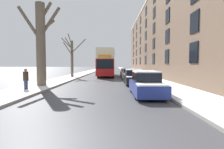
# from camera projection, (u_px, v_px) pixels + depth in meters

# --- Properties ---
(sidewalk_left) EXTENTS (3.03, 130.00, 0.16)m
(sidewalk_left) POSITION_uv_depth(u_px,v_px,m) (94.00, 70.00, 56.85)
(sidewalk_left) COLOR gray
(sidewalk_left) RESTS_ON ground
(sidewalk_right) EXTENTS (3.03, 130.00, 0.16)m
(sidewalk_right) POSITION_uv_depth(u_px,v_px,m) (127.00, 70.00, 56.77)
(sidewalk_right) COLOR gray
(sidewalk_right) RESTS_ON ground
(terrace_facade_right) EXTENTS (9.10, 52.53, 14.24)m
(terrace_facade_right) POSITION_uv_depth(u_px,v_px,m) (170.00, 37.00, 32.76)
(terrace_facade_right) COLOR #7A604C
(terrace_facade_right) RESTS_ON ground
(bare_tree_left_0) EXTENTS (3.43, 1.62, 7.39)m
(bare_tree_left_0) POSITION_uv_depth(u_px,v_px,m) (41.00, 42.00, 14.80)
(bare_tree_left_0) COLOR brown
(bare_tree_left_0) RESTS_ON ground
(bare_tree_left_1) EXTENTS (4.10, 2.97, 6.73)m
(bare_tree_left_1) POSITION_uv_depth(u_px,v_px,m) (72.00, 56.00, 25.97)
(bare_tree_left_1) COLOR brown
(bare_tree_left_1) RESTS_ON ground
(double_decker_bus) EXTENTS (2.62, 11.25, 4.31)m
(double_decker_bus) POSITION_uv_depth(u_px,v_px,m) (106.00, 62.00, 29.57)
(double_decker_bus) COLOR red
(double_decker_bus) RESTS_ON ground
(parked_car_0) EXTENTS (1.72, 4.42, 1.54)m
(parked_car_0) POSITION_uv_depth(u_px,v_px,m) (146.00, 84.00, 10.92)
(parked_car_0) COLOR navy
(parked_car_0) RESTS_ON ground
(parked_car_1) EXTENTS (1.82, 4.59, 1.48)m
(parked_car_1) POSITION_uv_depth(u_px,v_px,m) (134.00, 77.00, 17.28)
(parked_car_1) COLOR black
(parked_car_1) RESTS_ON ground
(parked_car_2) EXTENTS (1.72, 4.39, 1.47)m
(parked_car_2) POSITION_uv_depth(u_px,v_px,m) (129.00, 74.00, 22.93)
(parked_car_2) COLOR silver
(parked_car_2) RESTS_ON ground
(parked_car_3) EXTENTS (1.70, 4.17, 1.37)m
(parked_car_3) POSITION_uv_depth(u_px,v_px,m) (126.00, 73.00, 28.12)
(parked_car_3) COLOR navy
(parked_car_3) RESTS_ON ground
(pedestrian_left_sidewalk) EXTENTS (0.36, 0.36, 1.66)m
(pedestrian_left_sidewalk) POSITION_uv_depth(u_px,v_px,m) (26.00, 79.00, 12.63)
(pedestrian_left_sidewalk) COLOR navy
(pedestrian_left_sidewalk) RESTS_ON ground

